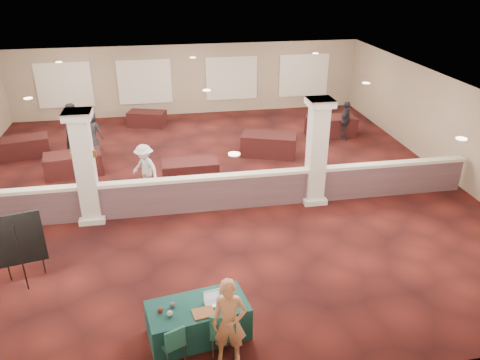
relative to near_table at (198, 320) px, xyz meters
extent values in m
plane|color=#451511|center=(0.97, 6.50, -0.37)|extent=(16.00, 16.00, 0.00)
cube|color=gray|center=(0.97, 14.50, 1.23)|extent=(16.00, 0.04, 3.20)
cube|color=gray|center=(0.97, -1.50, 1.23)|extent=(16.00, 0.04, 3.20)
cube|color=gray|center=(8.97, 6.50, 1.23)|extent=(0.04, 16.00, 3.20)
cube|color=white|center=(0.97, 6.50, 2.83)|extent=(16.00, 16.00, 0.02)
cube|color=brown|center=(0.97, 5.00, 0.13)|extent=(15.60, 0.20, 1.00)
cube|color=silver|center=(0.97, 5.00, 0.68)|extent=(15.60, 0.28, 0.10)
cube|color=silver|center=(-2.53, 5.00, 1.23)|extent=(0.50, 0.50, 3.20)
cube|color=silver|center=(-2.53, 5.00, -0.29)|extent=(0.70, 0.70, 0.16)
cube|color=silver|center=(-2.53, 5.00, 2.73)|extent=(0.72, 0.72, 0.20)
cube|color=silver|center=(3.97, 5.00, 1.23)|extent=(0.50, 0.50, 3.20)
cube|color=silver|center=(3.97, 5.00, -0.29)|extent=(0.70, 0.70, 0.16)
cube|color=silver|center=(3.97, 5.00, 2.73)|extent=(0.72, 0.72, 0.20)
cylinder|color=brown|center=(-2.81, 5.00, 1.63)|extent=(0.12, 0.12, 0.18)
cylinder|color=white|center=(-2.81, 5.00, 1.63)|extent=(0.09, 0.09, 0.10)
cylinder|color=brown|center=(-2.25, 5.00, 1.63)|extent=(0.12, 0.12, 0.18)
cylinder|color=white|center=(-2.25, 5.00, 1.63)|extent=(0.09, 0.09, 0.10)
cube|color=#0E3634|center=(0.00, 0.00, 0.00)|extent=(2.04, 1.26, 0.73)
cube|color=#216361|center=(0.46, -0.50, 0.12)|extent=(0.63, 0.63, 0.06)
cube|color=#216361|center=(0.39, -0.72, 0.39)|extent=(0.47, 0.20, 0.48)
cylinder|color=gray|center=(0.20, -0.63, -0.14)|extent=(0.03, 0.03, 0.45)
cylinder|color=gray|center=(0.60, -0.76, -0.14)|extent=(0.03, 0.03, 0.45)
cylinder|color=gray|center=(0.33, -0.24, -0.14)|extent=(0.03, 0.03, 0.45)
cylinder|color=gray|center=(0.72, -0.37, -0.14)|extent=(0.03, 0.03, 0.45)
cube|color=#216361|center=(-0.54, -0.50, 0.04)|extent=(0.54, 0.54, 0.05)
cube|color=#216361|center=(-0.46, -0.67, 0.26)|extent=(0.38, 0.20, 0.39)
cylinder|color=gray|center=(-0.63, -0.72, -0.18)|extent=(0.03, 0.03, 0.38)
cylinder|color=gray|center=(-0.31, -0.59, -0.18)|extent=(0.03, 0.03, 0.38)
cylinder|color=gray|center=(-0.76, -0.41, -0.18)|extent=(0.03, 0.03, 0.38)
cylinder|color=gray|center=(-0.45, -0.28, -0.18)|extent=(0.03, 0.03, 0.38)
cube|color=black|center=(-3.70, 2.33, 0.79)|extent=(1.04, 0.27, 1.27)
cylinder|color=black|center=(-4.11, 2.48, 0.48)|extent=(0.04, 0.04, 1.69)
cylinder|color=black|center=(-3.38, 2.63, 0.48)|extent=(0.04, 0.04, 1.69)
cylinder|color=black|center=(-3.64, 2.07, 0.48)|extent=(0.04, 0.04, 1.69)
imported|color=tan|center=(0.51, -0.70, 0.51)|extent=(0.70, 0.53, 1.75)
cube|color=black|center=(-3.46, 8.27, 0.01)|extent=(1.99, 1.22, 0.76)
cube|color=black|center=(0.39, 6.99, 0.00)|extent=(1.84, 0.95, 0.74)
cube|color=black|center=(3.47, 8.81, 0.04)|extent=(2.22, 1.63, 0.81)
cube|color=black|center=(-5.53, 10.28, -0.01)|extent=(1.90, 1.21, 0.71)
cube|color=black|center=(-1.03, 13.00, -0.04)|extent=(1.77, 1.25, 0.65)
cube|color=black|center=(6.48, 10.43, 0.03)|extent=(2.01, 1.06, 0.80)
imported|color=black|center=(-3.65, 10.42, 0.58)|extent=(1.03, 0.94, 1.89)
imported|color=silver|center=(-1.03, 6.50, 0.43)|extent=(1.04, 1.06, 1.59)
imported|color=black|center=(6.88, 9.92, 0.42)|extent=(0.91, 1.00, 1.58)
imported|color=black|center=(-3.03, 10.31, 0.44)|extent=(0.91, 0.73, 1.62)
cube|color=silver|center=(0.31, 0.00, 0.38)|extent=(0.37, 0.28, 0.02)
cube|color=silver|center=(0.29, 0.11, 0.50)|extent=(0.33, 0.07, 0.22)
cube|color=silver|center=(0.29, 0.11, 0.48)|extent=(0.30, 0.05, 0.19)
cube|color=orange|center=(0.09, -0.24, 0.38)|extent=(0.45, 0.36, 0.03)
sphere|color=beige|center=(-0.53, -0.19, 0.42)|extent=(0.11, 0.11, 0.11)
sphere|color=maroon|center=(-0.70, -0.07, 0.42)|extent=(0.10, 0.10, 0.10)
sphere|color=#444448|center=(-0.47, 0.04, 0.42)|extent=(0.10, 0.10, 0.10)
cube|color=red|center=(0.69, -0.17, 0.37)|extent=(0.12, 0.05, 0.01)
camera|label=1|loc=(-0.41, -7.04, 6.39)|focal=35.00mm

